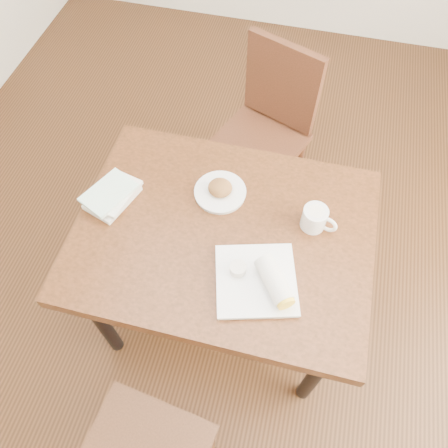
% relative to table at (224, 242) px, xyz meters
% --- Properties ---
extents(ground, '(4.00, 5.00, 0.01)m').
position_rel_table_xyz_m(ground, '(0.00, 0.00, -0.67)').
color(ground, '#472814').
rests_on(ground, ground).
extents(room_walls, '(4.02, 5.02, 2.80)m').
position_rel_table_xyz_m(room_walls, '(0.00, 0.00, 0.97)').
color(room_walls, silver).
rests_on(room_walls, ground).
extents(table, '(1.14, 0.87, 0.75)m').
position_rel_table_xyz_m(table, '(0.00, 0.00, 0.00)').
color(table, '#5E2E16').
rests_on(table, ground).
extents(chair_far, '(0.55, 0.55, 0.95)m').
position_rel_table_xyz_m(chair_far, '(0.03, 0.80, -0.12)').
color(chair_far, '#4F2516').
rests_on(chair_far, ground).
extents(plate_scone, '(0.21, 0.21, 0.07)m').
position_rel_table_xyz_m(plate_scone, '(-0.06, 0.17, 0.10)').
color(plate_scone, white).
rests_on(plate_scone, table).
extents(coffee_mug, '(0.14, 0.10, 0.10)m').
position_rel_table_xyz_m(coffee_mug, '(0.33, 0.11, 0.13)').
color(coffee_mug, white).
rests_on(coffee_mug, table).
extents(plate_burrito, '(0.35, 0.35, 0.09)m').
position_rel_table_xyz_m(plate_burrito, '(0.18, -0.18, 0.11)').
color(plate_burrito, white).
rests_on(plate_burrito, table).
extents(book_stack, '(0.21, 0.25, 0.05)m').
position_rel_table_xyz_m(book_stack, '(-0.47, 0.04, 0.11)').
color(book_stack, white).
rests_on(book_stack, table).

